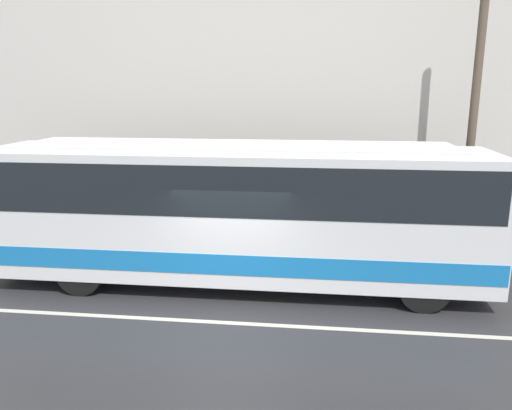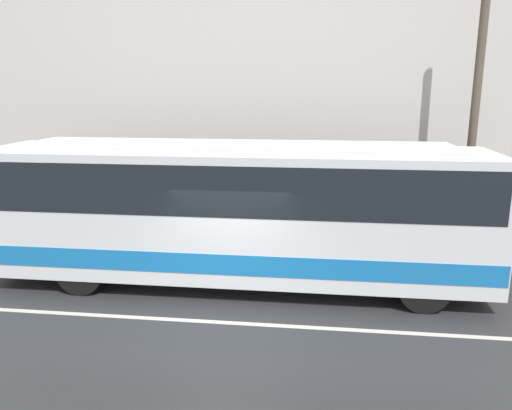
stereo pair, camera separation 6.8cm
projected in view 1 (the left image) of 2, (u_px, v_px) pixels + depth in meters
ground_plane at (224, 323)px, 9.91m from camera, size 60.00×60.00×0.00m
sidewalk at (255, 242)px, 14.85m from camera, size 60.00×2.26×0.13m
building_facade at (260, 74)px, 14.95m from camera, size 60.00×0.35×10.25m
lane_stripe at (224, 322)px, 9.91m from camera, size 54.00×0.14×0.01m
transit_bus at (235, 206)px, 11.57m from camera, size 11.50×2.62×3.31m
utility_pole_near at (473, 116)px, 12.82m from camera, size 0.22×0.22×7.41m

